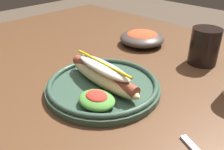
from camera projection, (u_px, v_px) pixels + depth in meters
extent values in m
cube|color=#51331E|center=(136.00, 84.00, 0.64)|extent=(1.49, 0.97, 0.04)
cylinder|color=#51331E|center=(91.00, 74.00, 1.46)|extent=(0.06, 0.06, 0.70)
cylinder|color=#334C3D|center=(103.00, 87.00, 0.58)|extent=(0.27, 0.27, 0.02)
torus|color=#334C3D|center=(103.00, 83.00, 0.57)|extent=(0.26, 0.26, 0.01)
ellipsoid|color=beige|center=(103.00, 77.00, 0.56)|extent=(0.23, 0.07, 0.04)
cylinder|color=brown|center=(103.00, 74.00, 0.56)|extent=(0.21, 0.04, 0.03)
ellipsoid|color=silver|center=(103.00, 67.00, 0.55)|extent=(0.18, 0.06, 0.02)
cylinder|color=yellow|center=(103.00, 63.00, 0.54)|extent=(0.18, 0.02, 0.01)
ellipsoid|color=#4C8C38|center=(97.00, 100.00, 0.49)|extent=(0.08, 0.07, 0.02)
ellipsoid|color=red|center=(97.00, 96.00, 0.49)|extent=(0.05, 0.04, 0.01)
cylinder|color=black|center=(204.00, 46.00, 0.69)|extent=(0.08, 0.08, 0.10)
ellipsoid|color=#423833|center=(142.00, 38.00, 0.83)|extent=(0.15, 0.15, 0.04)
ellipsoid|color=#B74223|center=(142.00, 34.00, 0.82)|extent=(0.11, 0.11, 0.02)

